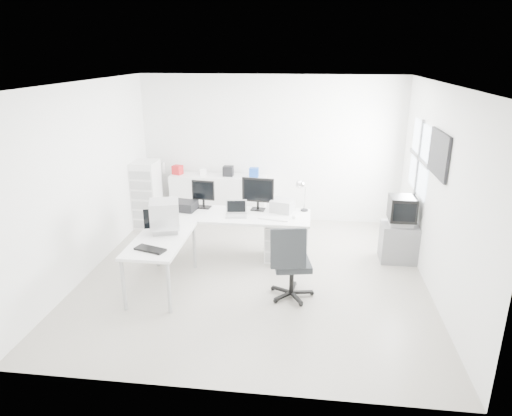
# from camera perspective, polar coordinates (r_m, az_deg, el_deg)

# --- Properties ---
(floor) EXTENTS (5.00, 5.00, 0.01)m
(floor) POSITION_cam_1_polar(r_m,az_deg,el_deg) (6.95, -0.20, -8.35)
(floor) COLOR beige
(floor) RESTS_ON ground
(ceiling) EXTENTS (5.00, 5.00, 0.01)m
(ceiling) POSITION_cam_1_polar(r_m,az_deg,el_deg) (6.19, -0.23, 15.34)
(ceiling) COLOR white
(ceiling) RESTS_ON back_wall
(back_wall) EXTENTS (5.00, 0.02, 2.80)m
(back_wall) POSITION_cam_1_polar(r_m,az_deg,el_deg) (8.84, 1.84, 7.30)
(back_wall) COLOR white
(back_wall) RESTS_ON floor
(left_wall) EXTENTS (0.02, 5.00, 2.80)m
(left_wall) POSITION_cam_1_polar(r_m,az_deg,el_deg) (7.18, -20.47, 3.30)
(left_wall) COLOR white
(left_wall) RESTS_ON floor
(right_wall) EXTENTS (0.02, 5.00, 2.80)m
(right_wall) POSITION_cam_1_polar(r_m,az_deg,el_deg) (6.61, 21.83, 1.85)
(right_wall) COLOR white
(right_wall) RESTS_ON floor
(window) EXTENTS (0.02, 1.20, 1.10)m
(window) POSITION_cam_1_polar(r_m,az_deg,el_deg) (7.69, 19.75, 5.91)
(window) COLOR white
(window) RESTS_ON right_wall
(wall_picture) EXTENTS (0.04, 0.90, 0.60)m
(wall_picture) POSITION_cam_1_polar(r_m,az_deg,el_deg) (6.58, 21.90, 6.28)
(wall_picture) COLOR black
(wall_picture) RESTS_ON right_wall
(main_desk) EXTENTS (2.40, 0.80, 0.75)m
(main_desk) POSITION_cam_1_polar(r_m,az_deg,el_deg) (7.37, -2.70, -3.51)
(main_desk) COLOR white
(main_desk) RESTS_ON floor
(side_desk) EXTENTS (0.70, 1.40, 0.75)m
(side_desk) POSITION_cam_1_polar(r_m,az_deg,el_deg) (6.60, -11.67, -6.74)
(side_desk) COLOR white
(side_desk) RESTS_ON floor
(drawer_pedestal) EXTENTS (0.40, 0.50, 0.60)m
(drawer_pedestal) POSITION_cam_1_polar(r_m,az_deg,el_deg) (7.37, 2.76, -4.16)
(drawer_pedestal) COLOR white
(drawer_pedestal) RESTS_ON floor
(inkjet_printer) EXTENTS (0.45, 0.37, 0.14)m
(inkjet_printer) POSITION_cam_1_polar(r_m,az_deg,el_deg) (7.49, -9.05, 0.29)
(inkjet_printer) COLOR black
(inkjet_printer) RESTS_ON main_desk
(lcd_monitor_small) EXTENTS (0.40, 0.26, 0.47)m
(lcd_monitor_small) POSITION_cam_1_polar(r_m,az_deg,el_deg) (7.50, -6.60, 1.76)
(lcd_monitor_small) COLOR black
(lcd_monitor_small) RESTS_ON main_desk
(lcd_monitor_large) EXTENTS (0.54, 0.27, 0.54)m
(lcd_monitor_large) POSITION_cam_1_polar(r_m,az_deg,el_deg) (7.33, 0.24, 1.76)
(lcd_monitor_large) COLOR black
(lcd_monitor_large) RESTS_ON main_desk
(laptop) EXTENTS (0.36, 0.37, 0.22)m
(laptop) POSITION_cam_1_polar(r_m,az_deg,el_deg) (7.10, -2.50, -0.24)
(laptop) COLOR #B7B7BA
(laptop) RESTS_ON main_desk
(white_keyboard) EXTENTS (0.49, 0.23, 0.02)m
(white_keyboard) POSITION_cam_1_polar(r_m,az_deg,el_deg) (7.01, 2.29, -1.33)
(white_keyboard) COLOR white
(white_keyboard) RESTS_ON main_desk
(white_mouse) EXTENTS (0.06, 0.06, 0.06)m
(white_mouse) POSITION_cam_1_polar(r_m,az_deg,el_deg) (7.04, 4.76, -1.13)
(white_mouse) COLOR white
(white_mouse) RESTS_ON main_desk
(laser_printer) EXTENTS (0.41, 0.38, 0.19)m
(laser_printer) POSITION_cam_1_polar(r_m,az_deg,el_deg) (7.33, 3.32, 0.28)
(laser_printer) COLOR #9F9F9F
(laser_printer) RESTS_ON main_desk
(desk_lamp) EXTENTS (0.19, 0.19, 0.50)m
(desk_lamp) POSITION_cam_1_polar(r_m,az_deg,el_deg) (7.34, 6.11, 1.50)
(desk_lamp) COLOR silver
(desk_lamp) RESTS_ON main_desk
(crt_monitor) EXTENTS (0.51, 0.51, 0.47)m
(crt_monitor) POSITION_cam_1_polar(r_m,az_deg,el_deg) (6.58, -11.35, -1.03)
(crt_monitor) COLOR #B7B7BA
(crt_monitor) RESTS_ON side_desk
(black_keyboard) EXTENTS (0.44, 0.29, 0.03)m
(black_keyboard) POSITION_cam_1_polar(r_m,az_deg,el_deg) (6.09, -13.08, -5.05)
(black_keyboard) COLOR black
(black_keyboard) RESTS_ON side_desk
(office_chair) EXTENTS (0.73, 0.73, 1.08)m
(office_chair) POSITION_cam_1_polar(r_m,az_deg,el_deg) (6.17, 4.53, -6.54)
(office_chair) COLOR #2A2D2F
(office_chair) RESTS_ON floor
(tv_cabinet) EXTENTS (0.56, 0.46, 0.61)m
(tv_cabinet) POSITION_cam_1_polar(r_m,az_deg,el_deg) (7.64, 17.38, -4.13)
(tv_cabinet) COLOR slate
(tv_cabinet) RESTS_ON floor
(crt_tv) EXTENTS (0.50, 0.48, 0.45)m
(crt_tv) POSITION_cam_1_polar(r_m,az_deg,el_deg) (7.46, 17.78, -0.37)
(crt_tv) COLOR black
(crt_tv) RESTS_ON tv_cabinet
(sideboard) EXTENTS (1.85, 0.46, 0.92)m
(sideboard) POSITION_cam_1_polar(r_m,az_deg,el_deg) (8.98, -4.68, 1.22)
(sideboard) COLOR white
(sideboard) RESTS_ON floor
(clutter_box_a) EXTENTS (0.21, 0.20, 0.17)m
(clutter_box_a) POSITION_cam_1_polar(r_m,az_deg,el_deg) (9.02, -9.78, 4.72)
(clutter_box_a) COLOR red
(clutter_box_a) RESTS_ON sideboard
(clutter_box_b) EXTENTS (0.16, 0.15, 0.13)m
(clutter_box_b) POSITION_cam_1_polar(r_m,az_deg,el_deg) (8.90, -6.67, 4.52)
(clutter_box_b) COLOR white
(clutter_box_b) RESTS_ON sideboard
(clutter_box_c) EXTENTS (0.19, 0.17, 0.19)m
(clutter_box_c) POSITION_cam_1_polar(r_m,az_deg,el_deg) (8.79, -3.50, 4.63)
(clutter_box_c) COLOR black
(clutter_box_c) RESTS_ON sideboard
(clutter_box_d) EXTENTS (0.17, 0.15, 0.17)m
(clutter_box_d) POSITION_cam_1_polar(r_m,az_deg,el_deg) (8.71, -0.25, 4.48)
(clutter_box_d) COLOR #1845A8
(clutter_box_d) RESTS_ON sideboard
(clutter_bottle) EXTENTS (0.07, 0.07, 0.22)m
(clutter_bottle) POSITION_cam_1_polar(r_m,az_deg,el_deg) (9.14, -11.53, 4.95)
(clutter_bottle) COLOR white
(clutter_bottle) RESTS_ON sideboard
(filing_cabinet) EXTENTS (0.44, 0.53, 1.27)m
(filing_cabinet) POSITION_cam_1_polar(r_m,az_deg,el_deg) (8.87, -13.48, 1.70)
(filing_cabinet) COLOR white
(filing_cabinet) RESTS_ON floor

